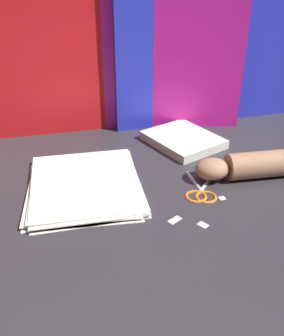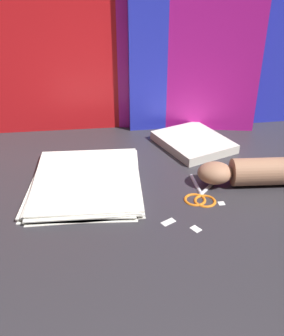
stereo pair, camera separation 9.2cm
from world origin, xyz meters
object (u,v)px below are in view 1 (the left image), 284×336
(paper_stack, at_px, (84,185))
(hand_forearm, at_px, (255,165))
(book_closed, at_px, (183,140))
(scissors, at_px, (201,191))

(paper_stack, xyz_separation_m, hand_forearm, (0.43, -0.03, 0.02))
(book_closed, bearing_deg, hand_forearm, -61.29)
(hand_forearm, bearing_deg, paper_stack, 176.20)
(scissors, bearing_deg, hand_forearm, 16.17)
(scissors, distance_m, hand_forearm, 0.16)
(book_closed, distance_m, scissors, 0.27)
(paper_stack, relative_size, scissors, 2.17)
(book_closed, distance_m, hand_forearm, 0.25)
(paper_stack, bearing_deg, hand_forearm, -3.80)
(book_closed, xyz_separation_m, scissors, (-0.03, -0.27, -0.01))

